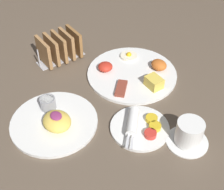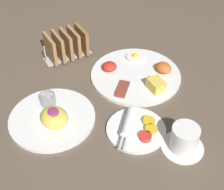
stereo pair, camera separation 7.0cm
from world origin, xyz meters
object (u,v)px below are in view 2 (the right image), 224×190
at_px(plate_condiments, 136,128).
at_px(coffee_cup, 184,139).
at_px(plate_foreground, 52,116).
at_px(plate_breakfast, 138,75).
at_px(toast_rack, 66,45).

height_order(plate_condiments, coffee_cup, coffee_cup).
distance_m(plate_condiments, plate_foreground, 0.26).
xyz_separation_m(plate_foreground, coffee_cup, (0.28, 0.27, 0.02)).
xyz_separation_m(plate_breakfast, toast_rack, (-0.24, -0.16, 0.04)).
bearing_deg(coffee_cup, plate_foreground, -136.23).
relative_size(plate_condiments, toast_rack, 0.99).
bearing_deg(plate_foreground, toast_rack, 148.05).
height_order(plate_condiments, toast_rack, toast_rack).
height_order(plate_foreground, coffee_cup, coffee_cup).
distance_m(plate_breakfast, toast_rack, 0.29).
bearing_deg(plate_foreground, plate_breakfast, 96.94).
bearing_deg(toast_rack, plate_condiments, 2.11).
bearing_deg(plate_breakfast, plate_condiments, -34.86).
relative_size(toast_rack, coffee_cup, 1.50).
bearing_deg(plate_condiments, coffee_cup, 33.91).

